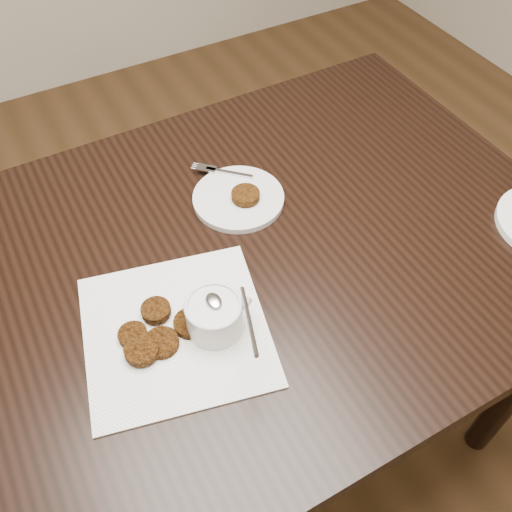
{
  "coord_description": "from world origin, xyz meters",
  "views": [
    {
      "loc": [
        -0.25,
        -0.48,
        1.51
      ],
      "look_at": [
        0.04,
        0.04,
        0.8
      ],
      "focal_mm": 38.98,
      "sensor_mm": 36.0,
      "label": 1
    }
  ],
  "objects": [
    {
      "name": "table",
      "position": [
        -0.01,
        0.1,
        0.38
      ],
      "size": [
        1.34,
        0.86,
        0.75
      ],
      "primitive_type": "cube",
      "color": "black",
      "rests_on": "floor"
    },
    {
      "name": "napkin",
      "position": [
        -0.13,
        0.0,
        0.75
      ],
      "size": [
        0.35,
        0.35,
        0.0
      ],
      "primitive_type": "cube",
      "rotation": [
        0.0,
        0.0,
        -0.23
      ],
      "color": "white",
      "rests_on": "table"
    },
    {
      "name": "floor",
      "position": [
        0.0,
        0.0,
        0.0
      ],
      "size": [
        4.0,
        4.0,
        0.0
      ],
      "primitive_type": "plane",
      "color": "#55371D",
      "rests_on": "ground"
    },
    {
      "name": "sauce_ramekin",
      "position": [
        -0.07,
        -0.02,
        0.82
      ],
      "size": [
        0.12,
        0.12,
        0.13
      ],
      "primitive_type": null,
      "rotation": [
        0.0,
        0.0,
        0.01
      ],
      "color": "silver",
      "rests_on": "napkin"
    },
    {
      "name": "patty_cluster",
      "position": [
        -0.17,
        0.01,
        0.76
      ],
      "size": [
        0.21,
        0.21,
        0.02
      ],
      "primitive_type": null,
      "rotation": [
        0.0,
        0.0,
        -0.14
      ],
      "color": "#592F0B",
      "rests_on": "napkin"
    },
    {
      "name": "plate_with_patty",
      "position": [
        0.09,
        0.22,
        0.76
      ],
      "size": [
        0.25,
        0.25,
        0.03
      ],
      "primitive_type": null,
      "rotation": [
        0.0,
        0.0,
        -0.77
      ],
      "color": "silver",
      "rests_on": "table"
    }
  ]
}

